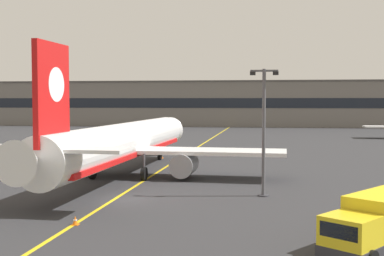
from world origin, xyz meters
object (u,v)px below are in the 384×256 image
at_px(service_truck_baggage_yellow, 379,223).
at_px(safety_cone_by_nose_gear, 162,156).
at_px(apron_lamp_post, 264,129).
at_px(safety_cone_by_tail, 75,221).
at_px(airliner_foreground, 124,143).

relative_size(service_truck_baggage_yellow, safety_cone_by_nose_gear, 13.54).
xyz_separation_m(apron_lamp_post, safety_cone_by_nose_gear, (-13.06, 24.71, -5.11)).
bearing_deg(safety_cone_by_nose_gear, safety_cone_by_tail, -87.63).
distance_m(service_truck_baggage_yellow, safety_cone_by_nose_gear, 43.21).
relative_size(airliner_foreground, safety_cone_by_tail, 75.48).
distance_m(airliner_foreground, apron_lamp_post, 16.21).
bearing_deg(airliner_foreground, apron_lamp_post, -31.33).
relative_size(apron_lamp_post, service_truck_baggage_yellow, 1.36).
relative_size(airliner_foreground, service_truck_baggage_yellow, 5.57).
relative_size(airliner_foreground, safety_cone_by_nose_gear, 75.48).
height_order(service_truck_baggage_yellow, safety_cone_by_nose_gear, service_truck_baggage_yellow).
bearing_deg(apron_lamp_post, service_truck_baggage_yellow, -68.27).
xyz_separation_m(apron_lamp_post, safety_cone_by_tail, (-11.58, -10.99, -5.11)).
distance_m(apron_lamp_post, safety_cone_by_nose_gear, 28.41).
bearing_deg(safety_cone_by_nose_gear, apron_lamp_post, -62.14).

